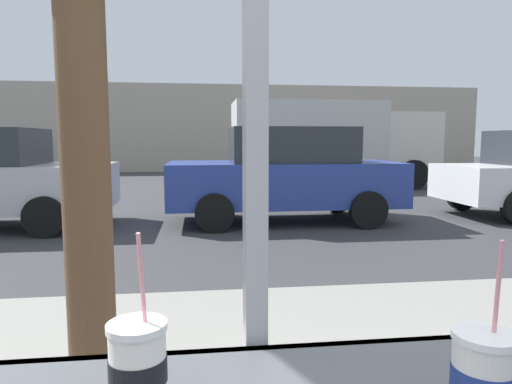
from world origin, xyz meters
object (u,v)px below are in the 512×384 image
object	(u,v)px
parked_car_blue	(285,174)
box_truck	(331,140)
soda_cup_right	(138,368)
soda_cup_left	(483,377)

from	to	relation	value
parked_car_blue	box_truck	distance (m)	6.56
parked_car_blue	box_truck	xyz separation A→B (m)	(2.61, 5.98, 0.62)
box_truck	parked_car_blue	bearing A→B (deg)	-113.54
box_truck	soda_cup_right	bearing A→B (deg)	-107.70
soda_cup_left	soda_cup_right	bearing A→B (deg)	170.67
soda_cup_right	parked_car_blue	distance (m)	7.60
soda_cup_right	soda_cup_left	bearing A→B (deg)	-9.33
soda_cup_left	box_truck	world-z (taller)	box_truck
soda_cup_right	parked_car_blue	world-z (taller)	parked_car_blue
soda_cup_left	box_truck	xyz separation A→B (m)	(3.71, 13.49, 0.39)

